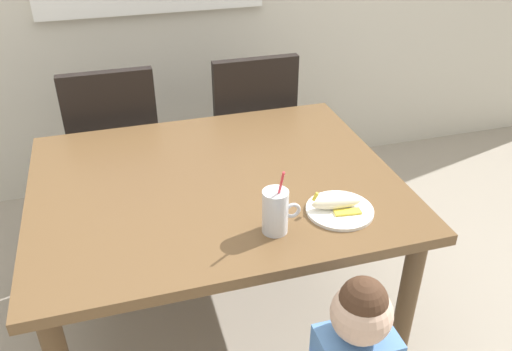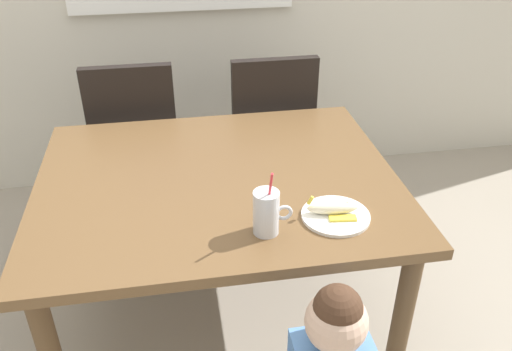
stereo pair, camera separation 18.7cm
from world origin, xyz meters
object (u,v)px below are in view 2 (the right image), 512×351
(dining_chair_left, at_px, (136,137))
(snack_plate, at_px, (336,216))
(dining_chair_right, at_px, (269,128))
(peeled_banana, at_px, (333,208))
(milk_cup, at_px, (267,215))
(dining_table, at_px, (218,197))

(dining_chair_left, xyz_separation_m, snack_plate, (0.70, -1.10, 0.20))
(dining_chair_right, bearing_deg, dining_chair_left, -1.33)
(dining_chair_right, relative_size, snack_plate, 4.17)
(dining_chair_right, relative_size, peeled_banana, 5.51)
(dining_chair_left, distance_m, milk_cup, 1.26)
(dining_chair_right, height_order, peeled_banana, dining_chair_right)
(dining_chair_left, bearing_deg, milk_cup, 112.08)
(dining_chair_right, relative_size, milk_cup, 3.90)
(milk_cup, height_order, peeled_banana, milk_cup)
(dining_table, height_order, peeled_banana, peeled_banana)
(dining_chair_left, xyz_separation_m, dining_chair_right, (0.69, -0.02, 0.00))
(milk_cup, relative_size, peeled_banana, 1.41)
(dining_chair_left, relative_size, dining_chair_right, 1.00)
(dining_table, height_order, dining_chair_right, dining_chair_right)
(snack_plate, height_order, peeled_banana, peeled_banana)
(dining_table, bearing_deg, snack_plate, -41.60)
(peeled_banana, bearing_deg, dining_chair_left, 122.51)
(dining_chair_left, height_order, dining_chair_right, same)
(peeled_banana, bearing_deg, snack_plate, -43.25)
(dining_table, relative_size, dining_chair_left, 1.40)
(dining_chair_left, bearing_deg, peeled_banana, 122.51)
(snack_plate, bearing_deg, milk_cup, -171.01)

